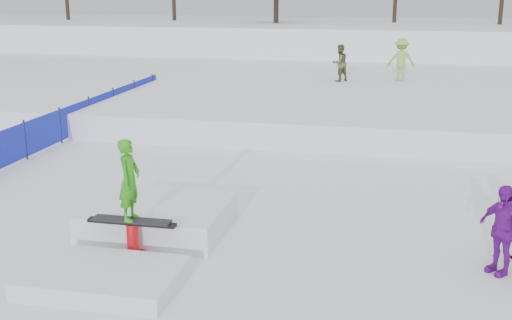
% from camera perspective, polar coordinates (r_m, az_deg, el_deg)
% --- Properties ---
extents(ground, '(120.00, 120.00, 0.00)m').
position_cam_1_polar(ground, '(11.92, -4.42, -7.46)').
color(ground, white).
extents(snow_berm, '(60.00, 14.00, 2.40)m').
position_cam_1_polar(snow_berm, '(40.79, 7.79, 10.35)').
color(snow_berm, white).
rests_on(snow_berm, ground).
extents(snow_midrise, '(50.00, 18.00, 0.80)m').
position_cam_1_polar(snow_midrise, '(27.04, 5.28, 6.27)').
color(snow_midrise, white).
rests_on(snow_midrise, ground).
extents(safety_fence, '(0.05, 16.00, 1.10)m').
position_cam_1_polar(safety_fence, '(20.10, -17.00, 2.98)').
color(safety_fence, '#1A23B5').
rests_on(safety_fence, ground).
extents(walker_olive, '(0.92, 0.91, 1.50)m').
position_cam_1_polar(walker_olive, '(26.56, 7.45, 8.55)').
color(walker_olive, brown).
rests_on(walker_olive, snow_midrise).
extents(walker_ygreen, '(1.17, 0.73, 1.73)m').
position_cam_1_polar(walker_ygreen, '(27.12, 12.77, 8.69)').
color(walker_ygreen, '#95B645').
rests_on(walker_ygreen, snow_midrise).
extents(spectator_purple, '(0.86, 0.92, 1.52)m').
position_cam_1_polar(spectator_purple, '(11.22, 21.02, -5.80)').
color(spectator_purple, '#75119B').
rests_on(spectator_purple, ground).
extents(jib_rail_feature, '(2.60, 4.40, 2.11)m').
position_cam_1_polar(jib_rail_feature, '(11.96, -9.83, -6.00)').
color(jib_rail_feature, white).
rests_on(jib_rail_feature, ground).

